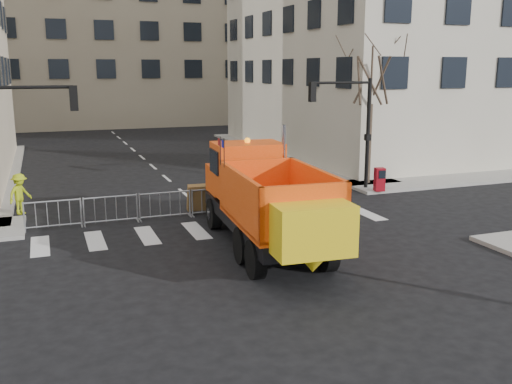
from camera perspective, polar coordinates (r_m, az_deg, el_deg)
name	(u,v)px	position (r m, az deg, el deg)	size (l,w,h in m)	color
ground	(282,277)	(16.53, 2.65, -8.45)	(120.00, 120.00, 0.00)	black
sidewalk_back	(203,208)	(24.21, -5.29, -1.58)	(64.00, 5.00, 0.15)	gray
building_far	(94,10)	(66.77, -15.93, 17.09)	(30.00, 18.00, 24.00)	gray
traffic_light_right	(368,135)	(28.03, 11.11, 5.59)	(0.18, 0.18, 5.40)	black
crowd_barriers	(191,203)	(23.07, -6.52, -1.09)	(12.60, 0.60, 1.10)	#9EA0A5
street_tree	(370,111)	(29.15, 11.34, 7.90)	(3.00, 3.00, 7.50)	#382B21
plow_truck	(266,198)	(18.44, 1.02, -0.56)	(3.57, 10.32, 3.95)	black
cop_a	(248,194)	(23.06, -0.85, -0.23)	(0.63, 0.41, 1.72)	black
cop_b	(244,195)	(23.01, -1.25, -0.29)	(0.82, 0.64, 1.69)	black
cop_c	(244,193)	(23.00, -1.17, -0.10)	(1.08, 0.45, 1.84)	black
worker	(20,194)	(24.46, -22.54, -0.18)	(1.06, 0.61, 1.64)	#A5BA15
newspaper_box	(380,179)	(27.61, 12.25, 1.24)	(0.45, 0.40, 1.10)	maroon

